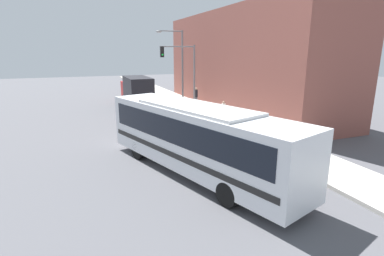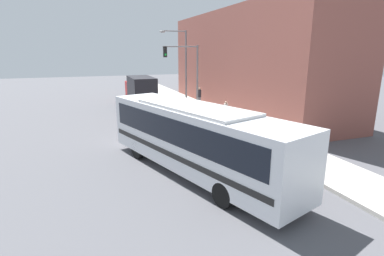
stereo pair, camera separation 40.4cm
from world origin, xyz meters
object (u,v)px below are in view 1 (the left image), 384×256
Objects in this scene: parking_meter at (209,109)px; pedestrian_near_corner at (223,111)px; city_bus at (196,135)px; delivery_truck at (136,90)px; fire_hydrant at (246,131)px; street_lamp at (179,62)px; pedestrian_mid_block at (196,96)px; traffic_light_pole at (183,67)px.

pedestrian_near_corner is (0.78, -1.04, -0.02)m from parking_meter.
city_bus is 1.61× the size of delivery_truck.
city_bus is 7.25× the size of pedestrian_near_corner.
delivery_truck is at bearing 105.60° from fire_hydrant.
parking_meter is at bearing -89.08° from street_lamp.
pedestrian_near_corner is 0.85× the size of pedestrian_mid_block.
fire_hydrant is at bearing -84.51° from traffic_light_pole.
pedestrian_near_corner is at bearing -64.11° from delivery_truck.
street_lamp reaches higher than fire_hydrant.
city_bus is 10.65m from pedestrian_near_corner.
pedestrian_mid_block is (0.55, 7.11, 0.16)m from pedestrian_near_corner.
pedestrian_near_corner is (5.98, 8.77, -0.89)m from city_bus.
parking_meter is at bearing -65.54° from delivery_truck.
city_bus reaches higher than pedestrian_mid_block.
delivery_truck is 5.38m from street_lamp.
street_lamp is at bearing 145.58° from pedestrian_mid_block.
street_lamp is 4.68× the size of pedestrian_near_corner.
traffic_light_pole reaches higher than parking_meter.
pedestrian_mid_block is at bearing -34.42° from street_lamp.
city_bus is 1.55× the size of street_lamp.
traffic_light_pole reaches higher than delivery_truck.
traffic_light_pole is at bearing 109.85° from pedestrian_near_corner.
traffic_light_pole is at bearing 54.39° from city_bus.
street_lamp is at bearing 90.51° from fire_hydrant.
street_lamp is (-0.11, 7.06, 3.60)m from parking_meter.
delivery_truck is 5.93× the size of parking_meter.
street_lamp is at bearing 90.92° from parking_meter.
delivery_truck is 6.29m from pedestrian_mid_block.
delivery_truck is at bearing 150.96° from pedestrian_mid_block.
fire_hydrant is 0.48× the size of pedestrian_near_corner.
parking_meter is 0.16× the size of street_lamp.
traffic_light_pole is (4.30, 13.43, 2.35)m from city_bus.
fire_hydrant is 10.08m from traffic_light_pole.
fire_hydrant is at bearing -99.49° from pedestrian_near_corner.
parking_meter is (0.00, 5.73, 0.44)m from fire_hydrant.
fire_hydrant is 0.64× the size of parking_meter.
parking_meter is 0.76× the size of pedestrian_near_corner.
fire_hydrant is (5.19, 4.08, -1.31)m from city_bus.
pedestrian_near_corner is at bearing -53.01° from parking_meter.
pedestrian_mid_block is at bearing 83.53° from fire_hydrant.
city_bus reaches higher than fire_hydrant.
fire_hydrant is 0.41× the size of pedestrian_mid_block.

